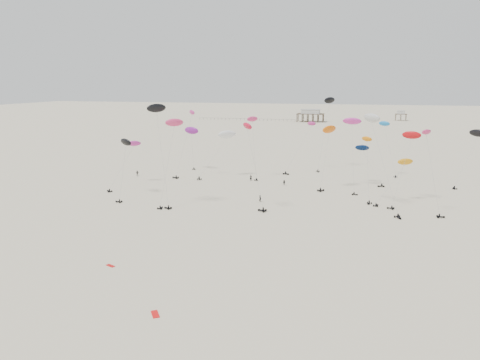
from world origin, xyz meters
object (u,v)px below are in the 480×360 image
(pavilion_small, at_px, (401,116))
(rig_4, at_px, (328,108))
(pavilion_main, at_px, (310,116))
(rig_9, at_px, (409,146))
(rig_0, at_px, (387,135))
(spectator_0, at_px, (260,202))

(pavilion_small, height_order, rig_4, rig_4)
(pavilion_main, distance_m, rig_9, 250.42)
(pavilion_main, distance_m, rig_0, 216.22)
(rig_0, height_order, spectator_0, rig_0)
(rig_9, bearing_deg, spectator_0, 122.46)
(rig_0, distance_m, rig_9, 34.38)
(pavilion_main, bearing_deg, rig_0, -77.44)
(pavilion_small, relative_size, rig_0, 0.49)
(rig_9, bearing_deg, rig_4, 44.39)
(spectator_0, bearing_deg, pavilion_main, -43.48)
(pavilion_main, bearing_deg, rig_9, -78.30)
(pavilion_main, relative_size, spectator_0, 9.81)
(rig_9, xyz_separation_m, spectator_0, (-36.91, -10.62, -14.70))
(rig_4, distance_m, spectator_0, 61.01)
(rig_4, xyz_separation_m, spectator_0, (-13.03, -55.55, -21.60))
(pavilion_main, height_order, rig_0, rig_0)
(rig_0, height_order, rig_9, rig_9)
(pavilion_small, xyz_separation_m, spectator_0, (-56.17, -285.62, -3.49))
(rig_4, bearing_deg, rig_9, 107.16)
(pavilion_small, relative_size, spectator_0, 4.21)
(pavilion_small, height_order, spectator_0, pavilion_small)
(rig_4, bearing_deg, pavilion_small, -111.45)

